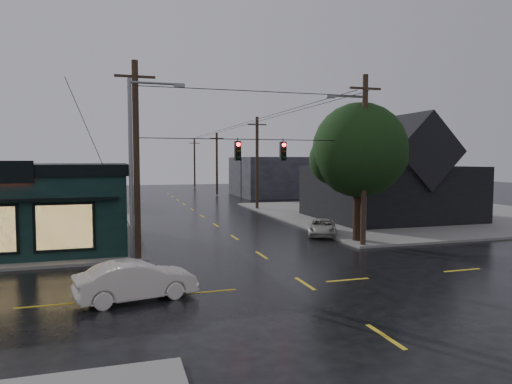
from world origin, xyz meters
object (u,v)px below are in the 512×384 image
object	(u,v)px
utility_pole_nw	(138,261)
suv_silver	(322,227)
corner_tree	(359,151)
sedan_cream	(136,281)
utility_pole_ne	(363,247)

from	to	relation	value
utility_pole_nw	suv_silver	world-z (taller)	utility_pole_nw
corner_tree	suv_silver	bearing A→B (deg)	107.63
utility_pole_nw	sedan_cream	distance (m)	6.76
corner_tree	sedan_cream	bearing A→B (deg)	-149.53
corner_tree	utility_pole_ne	bearing A→B (deg)	-109.20
utility_pole_ne	suv_silver	size ratio (longest dim) A/B	2.54
corner_tree	utility_pole_ne	world-z (taller)	corner_tree
utility_pole_nw	sedan_cream	xyz separation A→B (m)	(-0.35, -6.71, 0.72)
utility_pole_ne	sedan_cream	bearing A→B (deg)	-153.31
corner_tree	utility_pole_ne	size ratio (longest dim) A/B	0.85
utility_pole_ne	sedan_cream	size ratio (longest dim) A/B	2.32
utility_pole_ne	suv_silver	world-z (taller)	utility_pole_ne
utility_pole_ne	suv_silver	bearing A→B (deg)	96.23
sedan_cream	corner_tree	bearing A→B (deg)	-71.62
utility_pole_nw	utility_pole_ne	distance (m)	13.00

